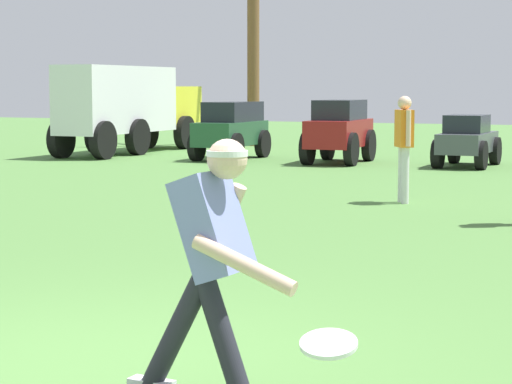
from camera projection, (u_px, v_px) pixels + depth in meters
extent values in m
plane|color=#4E7E3B|center=(99.00, 364.00, 6.13)|extent=(80.00, 80.00, 0.00)
cylinder|color=#23232D|center=(225.00, 343.00, 5.22)|extent=(0.36, 0.14, 0.72)
cylinder|color=#23232D|center=(175.00, 336.00, 5.36)|extent=(0.45, 0.14, 0.69)
cube|color=#7A84C6|center=(213.00, 226.00, 5.19)|extent=(0.39, 0.36, 0.58)
sphere|color=beige|center=(227.00, 159.00, 5.11)|extent=(0.22, 0.22, 0.21)
cylinder|color=white|center=(227.00, 153.00, 5.11)|extent=(0.23, 0.23, 0.03)
cylinder|color=beige|center=(244.00, 265.00, 4.92)|extent=(0.58, 0.12, 0.27)
cylinder|color=beige|center=(223.00, 227.00, 5.39)|extent=(0.29, 0.10, 0.49)
cylinder|color=white|center=(329.00, 344.00, 4.73)|extent=(0.32, 0.32, 0.09)
cylinder|color=silver|center=(405.00, 176.00, 14.46)|extent=(0.15, 0.15, 0.82)
cylinder|color=silver|center=(402.00, 174.00, 14.63)|extent=(0.15, 0.15, 0.82)
cube|color=orange|center=(404.00, 128.00, 14.47)|extent=(0.35, 0.39, 0.54)
cylinder|color=beige|center=(408.00, 128.00, 14.27)|extent=(0.10, 0.10, 0.52)
cylinder|color=beige|center=(400.00, 127.00, 14.68)|extent=(0.10, 0.10, 0.52)
sphere|color=beige|center=(405.00, 103.00, 14.43)|extent=(0.27, 0.27, 0.20)
cube|color=#235133|center=(231.00, 133.00, 23.31)|extent=(1.01, 2.42, 0.55)
cube|color=#1E232B|center=(233.00, 112.00, 23.39)|extent=(0.89, 1.82, 0.46)
cylinder|color=black|center=(226.00, 143.00, 24.29)|extent=(0.20, 0.66, 0.66)
cylinder|color=black|center=(263.00, 144.00, 23.93)|extent=(0.20, 0.66, 0.66)
cylinder|color=black|center=(197.00, 147.00, 22.75)|extent=(0.20, 0.66, 0.66)
cylinder|color=black|center=(235.00, 148.00, 22.39)|extent=(0.20, 0.66, 0.66)
cube|color=maroon|center=(339.00, 133.00, 22.17)|extent=(1.10, 2.40, 0.60)
cube|color=#1E232B|center=(340.00, 110.00, 22.16)|extent=(0.94, 1.59, 0.44)
cylinder|color=black|center=(328.00, 144.00, 23.09)|extent=(0.22, 0.73, 0.72)
cylinder|color=black|center=(369.00, 145.00, 22.76)|extent=(0.22, 0.73, 0.72)
cylinder|color=black|center=(307.00, 148.00, 21.64)|extent=(0.22, 0.73, 0.72)
cylinder|color=black|center=(351.00, 149.00, 21.30)|extent=(0.22, 0.73, 0.72)
cube|color=#474C51|center=(467.00, 143.00, 21.19)|extent=(0.92, 2.21, 0.42)
cube|color=#1E232B|center=(467.00, 124.00, 21.06)|extent=(0.80, 1.11, 0.38)
cylinder|color=black|center=(454.00, 150.00, 22.10)|extent=(0.18, 0.60, 0.60)
cylinder|color=black|center=(495.00, 151.00, 21.73)|extent=(0.18, 0.60, 0.60)
cylinder|color=black|center=(438.00, 154.00, 20.70)|extent=(0.18, 0.60, 0.60)
cylinder|color=black|center=(481.00, 155.00, 20.33)|extent=(0.18, 0.60, 0.60)
cube|color=yellow|center=(171.00, 107.00, 27.60)|extent=(1.08, 1.72, 1.15)
cube|color=white|center=(117.00, 99.00, 24.86)|extent=(1.22, 4.22, 1.65)
cylinder|color=black|center=(147.00, 132.00, 27.58)|extent=(0.26, 0.90, 0.90)
cylinder|color=black|center=(185.00, 132.00, 27.14)|extent=(0.26, 0.90, 0.90)
cylinder|color=black|center=(98.00, 136.00, 25.18)|extent=(0.26, 0.90, 0.90)
cylinder|color=black|center=(138.00, 137.00, 24.74)|extent=(0.26, 0.90, 0.90)
cylinder|color=black|center=(61.00, 139.00, 23.66)|extent=(0.26, 0.90, 0.90)
cylinder|color=black|center=(103.00, 140.00, 23.22)|extent=(0.26, 0.90, 0.90)
cylinder|color=brown|center=(253.00, 25.00, 28.38)|extent=(0.35, 0.35, 6.89)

